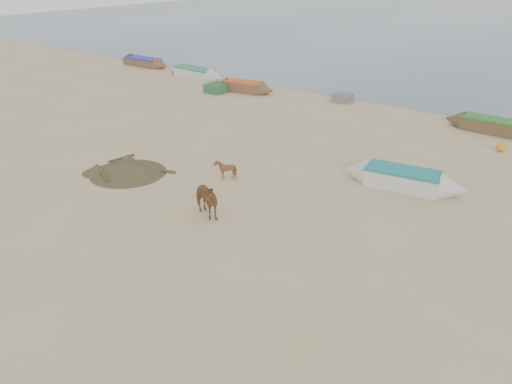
# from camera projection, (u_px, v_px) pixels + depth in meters

# --- Properties ---
(ground) EXTENTS (140.00, 140.00, 0.00)m
(ground) POSITION_uv_depth(u_px,v_px,m) (182.00, 260.00, 16.44)
(ground) COLOR tan
(ground) RESTS_ON ground
(cow_adult) EXTENTS (1.90, 1.27, 1.47)m
(cow_adult) POSITION_uv_depth(u_px,v_px,m) (204.00, 199.00, 18.95)
(cow_adult) COLOR brown
(cow_adult) RESTS_ON ground
(calf_front) EXTENTS (0.88, 0.80, 0.89)m
(calf_front) POSITION_uv_depth(u_px,v_px,m) (225.00, 169.00, 22.35)
(calf_front) COLOR brown
(calf_front) RESTS_ON ground
(near_canoe) EXTENTS (5.46, 2.13, 0.84)m
(near_canoe) POSITION_uv_depth(u_px,v_px,m) (403.00, 179.00, 21.47)
(near_canoe) COLOR beige
(near_canoe) RESTS_ON ground
(debris_pile) EXTENTS (4.08, 4.08, 0.48)m
(debris_pile) POSITION_uv_depth(u_px,v_px,m) (128.00, 169.00, 22.97)
(debris_pile) COLOR brown
(debris_pile) RESTS_ON ground
(waterline_canoes) EXTENTS (58.97, 3.81, 0.91)m
(waterline_canoes) POSITION_uv_depth(u_px,v_px,m) (420.00, 113.00, 30.47)
(waterline_canoes) COLOR brown
(waterline_canoes) RESTS_ON ground
(beach_clutter) EXTENTS (42.69, 4.59, 0.64)m
(beach_clutter) POSITION_uv_depth(u_px,v_px,m) (479.00, 131.00, 27.84)
(beach_clutter) COLOR #2A5D34
(beach_clutter) RESTS_ON ground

